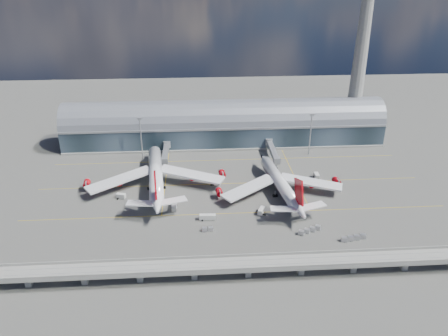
{
  "coord_description": "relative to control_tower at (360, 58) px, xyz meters",
  "views": [
    {
      "loc": [
        -17.66,
        -183.95,
        107.33
      ],
      "look_at": [
        -4.66,
        10.0,
        14.0
      ],
      "focal_mm": 35.0,
      "sensor_mm": 36.0,
      "label": 1
    }
  ],
  "objects": [
    {
      "name": "airliner_right",
      "position": [
        -61.48,
        -75.97,
        -46.03
      ],
      "size": [
        65.2,
        68.19,
        21.64
      ],
      "rotation": [
        0.0,
        0.0,
        0.12
      ],
      "color": "white",
      "rests_on": "ground"
    },
    {
      "name": "jet_bridge_left",
      "position": [
        -121.04,
        -29.88,
        -46.46
      ],
      "size": [
        4.4,
        28.0,
        7.25
      ],
      "color": "gray",
      "rests_on": "ground"
    },
    {
      "name": "terminal",
      "position": [
        -85.0,
        -5.01,
        -40.3
      ],
      "size": [
        200.0,
        30.0,
        28.0
      ],
      "color": "#1E2A32",
      "rests_on": "ground"
    },
    {
      "name": "cargo_train_1",
      "position": [
        -37.76,
        -117.73,
        -50.63
      ],
      "size": [
        11.65,
        3.98,
        1.92
      ],
      "rotation": [
        0.0,
        0.0,
        1.38
      ],
      "color": "gray",
      "rests_on": "ground"
    },
    {
      "name": "ground",
      "position": [
        -85.0,
        -83.0,
        -51.64
      ],
      "size": [
        500.0,
        500.0,
        0.0
      ],
      "primitive_type": "plane",
      "color": "#474744",
      "rests_on": "ground"
    },
    {
      "name": "taxi_lines",
      "position": [
        -85.0,
        -60.89,
        -51.63
      ],
      "size": [
        200.0,
        80.12,
        0.01
      ],
      "color": "gold",
      "rests_on": "ground"
    },
    {
      "name": "floodlight_mast_right",
      "position": [
        -35.0,
        -28.0,
        -38.0
      ],
      "size": [
        3.0,
        0.7,
        25.7
      ],
      "color": "gray",
      "rests_on": "ground"
    },
    {
      "name": "service_truck_2",
      "position": [
        -98.81,
        -97.83,
        -50.24
      ],
      "size": [
        7.5,
        2.6,
        2.68
      ],
      "rotation": [
        0.0,
        0.0,
        1.52
      ],
      "color": "beige",
      "rests_on": "ground"
    },
    {
      "name": "airliner_left",
      "position": [
        -124.31,
        -64.76,
        -44.91
      ],
      "size": [
        73.58,
        77.35,
        23.56
      ],
      "rotation": [
        0.0,
        0.0,
        0.09
      ],
      "color": "white",
      "rests_on": "ground"
    },
    {
      "name": "service_truck_1",
      "position": [
        -141.01,
        -75.22,
        -50.33
      ],
      "size": [
        4.89,
        3.3,
        2.6
      ],
      "rotation": [
        0.0,
        0.0,
        1.27
      ],
      "color": "beige",
      "rests_on": "ground"
    },
    {
      "name": "floodlight_mast_left",
      "position": [
        -135.0,
        -28.0,
        -38.0
      ],
      "size": [
        3.0,
        0.7,
        25.7
      ],
      "color": "gray",
      "rests_on": "ground"
    },
    {
      "name": "cargo_train_2",
      "position": [
        -54.87,
        -110.71,
        -50.63
      ],
      "size": [
        11.41,
        6.2,
        1.94
      ],
      "rotation": [
        0.0,
        0.0,
        1.17
      ],
      "color": "gray",
      "rests_on": "ground"
    },
    {
      "name": "jet_bridge_right",
      "position": [
        -58.21,
        -31.82,
        -46.46
      ],
      "size": [
        4.4,
        32.0,
        7.25
      ],
      "color": "gray",
      "rests_on": "ground"
    },
    {
      "name": "service_truck_5",
      "position": [
        -94.09,
        -62.48,
        -50.03
      ],
      "size": [
        4.84,
        6.97,
        3.15
      ],
      "rotation": [
        0.0,
        0.0,
        0.4
      ],
      "color": "beige",
      "rests_on": "ground"
    },
    {
      "name": "control_tower",
      "position": [
        0.0,
        0.0,
        0.0
      ],
      "size": [
        19.0,
        19.0,
        103.0
      ],
      "color": "gray",
      "rests_on": "ground"
    },
    {
      "name": "service_truck_4",
      "position": [
        -38.62,
        -60.11,
        -50.19
      ],
      "size": [
        2.65,
        5.03,
        2.86
      ],
      "rotation": [
        0.0,
        0.0,
        -0.05
      ],
      "color": "beige",
      "rests_on": "ground"
    },
    {
      "name": "service_truck_3",
      "position": [
        -73.6,
        -93.98,
        -50.3
      ],
      "size": [
        4.15,
        5.77,
        2.61
      ],
      "rotation": [
        0.0,
        0.0,
        -0.43
      ],
      "color": "beige",
      "rests_on": "ground"
    },
    {
      "name": "guideway",
      "position": [
        -85.0,
        -138.0,
        -46.34
      ],
      "size": [
        220.0,
        8.5,
        7.2
      ],
      "color": "gray",
      "rests_on": "ground"
    },
    {
      "name": "service_truck_0",
      "position": [
        -114.29,
        -86.81,
        -50.14
      ],
      "size": [
        2.52,
        6.99,
        2.89
      ],
      "rotation": [
        0.0,
        0.0,
        0.01
      ],
      "color": "beige",
      "rests_on": "ground"
    },
    {
      "name": "cargo_train_0",
      "position": [
        -99.05,
        -106.95,
        -50.73
      ],
      "size": [
        5.17,
        1.83,
        1.74
      ],
      "rotation": [
        0.0,
        0.0,
        1.53
      ],
      "color": "gray",
      "rests_on": "ground"
    }
  ]
}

